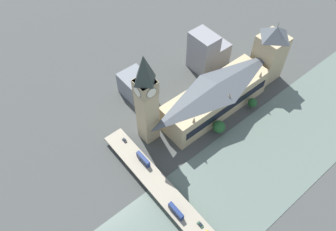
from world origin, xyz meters
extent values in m
plane|color=#424442|center=(0.00, 0.00, 0.00)|extent=(600.00, 600.00, 0.00)
cube|color=slate|center=(-37.47, 0.00, 0.15)|extent=(62.93, 360.00, 0.30)
cube|color=tan|center=(15.50, -8.00, 10.99)|extent=(25.01, 85.04, 21.98)
cube|color=black|center=(2.85, -8.00, 12.09)|extent=(0.40, 78.24, 6.59)
pyramid|color=#474C51|center=(15.50, -8.00, 24.51)|extent=(24.51, 83.34, 5.06)
cone|color=#9E8966|center=(4.00, -40.32, 24.48)|extent=(2.20, 2.20, 5.00)
cone|color=#9E8966|center=(4.00, -8.00, 24.48)|extent=(2.20, 2.20, 5.00)
cone|color=#9E8966|center=(4.00, 24.32, 24.48)|extent=(2.20, 2.20, 5.00)
cube|color=tan|center=(26.91, 44.01, 26.95)|extent=(10.99, 10.99, 53.90)
cube|color=tan|center=(26.91, 44.01, 48.95)|extent=(11.64, 11.64, 9.89)
cylinder|color=black|center=(21.24, 44.01, 48.95)|extent=(0.50, 7.09, 7.09)
cylinder|color=silver|center=(21.13, 44.01, 48.95)|extent=(0.62, 6.56, 6.56)
cylinder|color=black|center=(32.58, 44.01, 48.95)|extent=(0.50, 7.09, 7.09)
cylinder|color=silver|center=(32.69, 44.01, 48.95)|extent=(0.62, 6.56, 6.56)
cylinder|color=black|center=(26.91, 38.35, 48.95)|extent=(7.09, 0.50, 7.09)
cylinder|color=silver|center=(26.91, 38.23, 48.95)|extent=(6.56, 0.62, 6.56)
cylinder|color=black|center=(26.91, 49.68, 48.95)|extent=(7.09, 0.50, 7.09)
cylinder|color=silver|center=(26.91, 49.80, 48.95)|extent=(6.56, 0.62, 6.56)
pyramid|color=#2D3833|center=(26.91, 44.01, 63.47)|extent=(11.21, 11.21, 19.14)
cube|color=tan|center=(15.50, -64.26, 19.16)|extent=(19.48, 19.48, 38.32)
pyramid|color=#474C51|center=(15.50, -64.26, 42.70)|extent=(19.48, 19.48, 8.77)
cylinder|color=#333338|center=(15.50, -64.26, 49.08)|extent=(0.30, 0.30, 4.00)
cube|color=gray|center=(-37.47, 64.25, 1.98)|extent=(3.00, 11.47, 3.97)
cube|color=gray|center=(17.79, 64.25, 1.98)|extent=(3.00, 11.47, 3.97)
cube|color=gray|center=(-37.47, 64.25, 4.57)|extent=(157.86, 13.49, 1.20)
cube|color=navy|center=(10.12, 61.23, 6.64)|extent=(11.84, 2.42, 2.01)
cube|color=black|center=(10.12, 61.23, 7.04)|extent=(10.65, 2.48, 0.88)
cube|color=navy|center=(10.12, 61.23, 8.82)|extent=(11.60, 2.42, 2.36)
cube|color=black|center=(10.12, 61.23, 8.94)|extent=(10.65, 2.48, 1.13)
cube|color=navy|center=(10.12, 61.23, 10.08)|extent=(11.48, 2.30, 0.16)
cylinder|color=black|center=(15.12, 60.13, 5.75)|extent=(1.15, 0.28, 1.15)
cylinder|color=black|center=(15.12, 62.33, 5.75)|extent=(1.15, 0.28, 1.15)
cylinder|color=black|center=(5.24, 60.13, 5.75)|extent=(1.15, 0.28, 1.15)
cylinder|color=black|center=(5.24, 62.33, 5.75)|extent=(1.15, 0.28, 1.15)
cube|color=navy|center=(-29.37, 67.42, 6.55)|extent=(11.50, 2.50, 1.90)
cube|color=black|center=(-29.37, 67.42, 6.93)|extent=(10.35, 2.56, 0.84)
cube|color=navy|center=(-29.37, 67.42, 8.62)|extent=(11.27, 2.50, 2.24)
cube|color=black|center=(-29.37, 67.42, 8.73)|extent=(10.35, 2.56, 1.07)
cube|color=navy|center=(-29.37, 67.42, 9.81)|extent=(11.15, 2.37, 0.16)
cylinder|color=black|center=(-24.47, 66.29, 5.70)|extent=(1.07, 0.28, 1.07)
cylinder|color=black|center=(-24.47, 68.56, 5.70)|extent=(1.07, 0.28, 1.07)
cylinder|color=black|center=(-34.16, 66.29, 5.70)|extent=(1.07, 0.28, 1.07)
cylinder|color=black|center=(-34.16, 68.56, 5.70)|extent=(1.07, 0.28, 1.07)
cylinder|color=black|center=(-48.54, 60.66, 5.50)|extent=(0.66, 0.22, 0.66)
cube|color=#2D5638|center=(-43.50, 61.52, 5.68)|extent=(3.82, 1.87, 0.56)
cube|color=black|center=(-43.61, 61.52, 6.20)|extent=(1.98, 1.68, 0.48)
cylinder|color=black|center=(-42.04, 60.68, 5.49)|extent=(0.65, 0.22, 0.65)
cylinder|color=black|center=(-42.04, 62.37, 5.49)|extent=(0.65, 0.22, 0.65)
cylinder|color=black|center=(-44.95, 60.68, 5.49)|extent=(0.65, 0.22, 0.65)
cylinder|color=black|center=(-44.95, 62.37, 5.49)|extent=(0.65, 0.22, 0.65)
cube|color=black|center=(31.13, 61.51, 5.75)|extent=(3.89, 1.73, 0.68)
cube|color=black|center=(31.01, 61.51, 6.37)|extent=(2.03, 1.55, 0.56)
cylinder|color=black|center=(32.60, 60.74, 5.50)|extent=(0.67, 0.22, 0.67)
cylinder|color=black|center=(32.60, 62.29, 5.50)|extent=(0.67, 0.22, 0.67)
cylinder|color=black|center=(29.65, 60.74, 5.50)|extent=(0.67, 0.22, 0.67)
cylinder|color=black|center=(29.65, 62.29, 5.50)|extent=(0.67, 0.22, 0.67)
cube|color=gray|center=(57.10, -44.65, 9.63)|extent=(27.39, 18.92, 19.27)
cube|color=gray|center=(53.79, -31.57, 16.85)|extent=(21.75, 15.71, 33.70)
cube|color=slate|center=(65.65, 27.28, 9.18)|extent=(20.76, 19.02, 18.36)
cylinder|color=brown|center=(-1.82, -30.11, 1.58)|extent=(0.70, 0.70, 3.16)
sphere|color=#1E4C23|center=(-1.82, -30.11, 6.04)|extent=(6.77, 6.77, 6.77)
cylinder|color=brown|center=(-2.21, 5.22, 1.62)|extent=(0.70, 0.70, 3.24)
sphere|color=#235628|center=(-2.21, 5.22, 6.98)|extent=(8.79, 8.79, 8.79)
camera|label=1|loc=(-83.76, 118.40, 187.86)|focal=35.00mm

